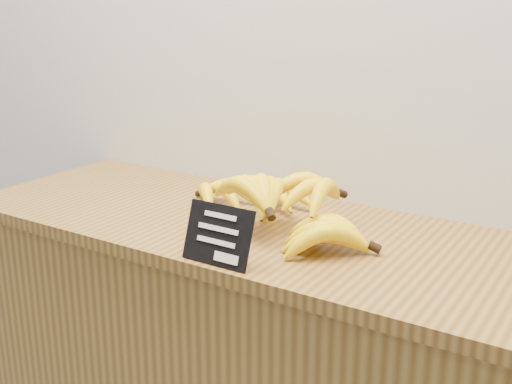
# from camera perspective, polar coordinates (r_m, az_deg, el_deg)

# --- Properties ---
(counter_top) EXTENTS (1.49, 0.54, 0.03)m
(counter_top) POSITION_cam_1_polar(r_m,az_deg,el_deg) (1.45, 1.06, -3.48)
(counter_top) COLOR olive
(counter_top) RESTS_ON counter
(chalkboard_sign) EXTENTS (0.15, 0.04, 0.11)m
(chalkboard_sign) POSITION_cam_1_polar(r_m,az_deg,el_deg) (1.23, -3.40, -3.84)
(chalkboard_sign) COLOR black
(chalkboard_sign) RESTS_ON counter_top
(banana_pile) EXTENTS (0.54, 0.38, 0.12)m
(banana_pile) POSITION_cam_1_polar(r_m,az_deg,el_deg) (1.41, 2.19, -1.14)
(banana_pile) COLOR yellow
(banana_pile) RESTS_ON counter_top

